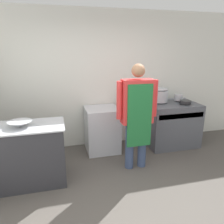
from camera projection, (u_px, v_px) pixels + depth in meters
name	position (u px, v px, depth m)	size (l,w,h in m)	color
ground_plane	(131.00, 210.00, 2.77)	(14.00, 14.00, 0.00)	#4C4742
wall_back	(97.00, 81.00, 4.38)	(8.00, 0.05, 2.70)	silver
prep_counter	(23.00, 155.00, 3.22)	(1.26, 0.65, 0.91)	#2D2D33
stove	(171.00, 124.00, 4.57)	(1.03, 0.74, 0.91)	#4C4F56
fridge_unit	(102.00, 129.00, 4.30)	(0.63, 0.63, 0.87)	silver
person_cook	(137.00, 111.00, 3.50)	(0.68, 0.24, 1.75)	#38476B
mixing_bowl	(20.00, 124.00, 3.06)	(0.34, 0.34, 0.08)	#B2B5BC
stock_pot	(160.00, 95.00, 4.46)	(0.33, 0.33, 0.29)	#B2B5BC
saute_pan	(185.00, 102.00, 4.36)	(0.23, 0.23, 0.06)	#262628
sauce_pot	(179.00, 97.00, 4.59)	(0.18, 0.18, 0.13)	#B2B5BC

